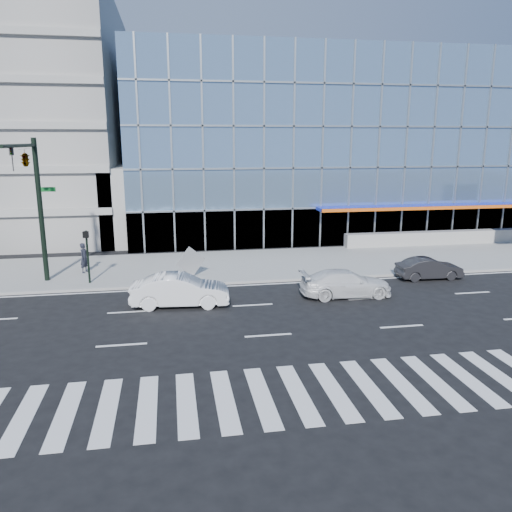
% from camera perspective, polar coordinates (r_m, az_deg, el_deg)
% --- Properties ---
extents(ground, '(160.00, 160.00, 0.00)m').
position_cam_1_polar(ground, '(24.94, -0.39, -5.64)').
color(ground, black).
rests_on(ground, ground).
extents(sidewalk, '(120.00, 8.00, 0.15)m').
position_cam_1_polar(sidewalk, '(32.52, -2.71, -1.03)').
color(sidewalk, gray).
rests_on(sidewalk, ground).
extents(theatre_building, '(42.00, 26.00, 15.00)m').
position_cam_1_polar(theatre_building, '(52.44, 10.33, 12.35)').
color(theatre_building, '#7094BB').
rests_on(theatre_building, ground).
extents(ramp_block, '(6.00, 8.00, 6.00)m').
position_cam_1_polar(ramp_block, '(41.65, -12.77, 5.88)').
color(ramp_block, gray).
rests_on(ramp_block, ground).
extents(tower_backdrop, '(14.00, 14.00, 48.00)m').
position_cam_1_polar(tower_backdrop, '(98.20, -27.08, 21.14)').
color(tower_backdrop, gray).
rests_on(tower_backdrop, ground).
extents(traffic_signal, '(1.14, 5.74, 8.00)m').
position_cam_1_polar(traffic_signal, '(28.82, -24.41, 8.28)').
color(traffic_signal, black).
rests_on(traffic_signal, sidewalk).
extents(ped_signal_post, '(0.30, 0.33, 3.00)m').
position_cam_1_polar(ped_signal_post, '(29.21, -18.75, 0.81)').
color(ped_signal_post, black).
rests_on(ped_signal_post, sidewalk).
extents(white_suv, '(4.84, 2.08, 1.39)m').
position_cam_1_polar(white_suv, '(26.59, 10.23, -3.08)').
color(white_suv, white).
rests_on(white_suv, ground).
extents(white_sedan, '(4.92, 2.06, 1.58)m').
position_cam_1_polar(white_sedan, '(24.91, -8.68, -3.90)').
color(white_sedan, white).
rests_on(white_sedan, ground).
extents(dark_sedan, '(3.85, 1.42, 1.26)m').
position_cam_1_polar(dark_sedan, '(31.13, 19.18, -1.35)').
color(dark_sedan, black).
rests_on(dark_sedan, ground).
extents(pedestrian, '(0.66, 0.78, 1.82)m').
position_cam_1_polar(pedestrian, '(31.93, -19.03, -0.20)').
color(pedestrian, black).
rests_on(pedestrian, sidewalk).
extents(tilted_panel, '(1.75, 0.64, 1.83)m').
position_cam_1_polar(tilted_panel, '(29.48, -7.45, -0.64)').
color(tilted_panel, '#9E9E9E').
rests_on(tilted_panel, sidewalk).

